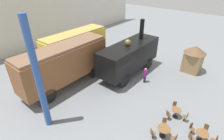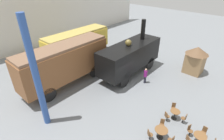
# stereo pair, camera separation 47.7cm
# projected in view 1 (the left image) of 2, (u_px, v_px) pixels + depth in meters

# --- Properties ---
(ground_plane) EXTENTS (80.00, 80.00, 0.00)m
(ground_plane) POSITION_uv_depth(u_px,v_px,m) (122.00, 86.00, 17.22)
(ground_plane) COLOR gray
(backdrop_wall) EXTENTS (44.00, 0.15, 9.00)m
(backdrop_wall) POSITION_uv_depth(u_px,v_px,m) (31.00, 16.00, 23.59)
(backdrop_wall) COLOR silver
(backdrop_wall) RESTS_ON ground_plane
(passenger_coach_vintage) EXTENTS (8.71, 2.44, 3.36)m
(passenger_coach_vintage) POSITION_uv_depth(u_px,v_px,m) (75.00, 42.00, 21.89)
(passenger_coach_vintage) COLOR gold
(passenger_coach_vintage) RESTS_ON ground_plane
(passenger_coach_wooden) EXTENTS (8.95, 2.41, 4.09)m
(passenger_coach_wooden) POSITION_uv_depth(u_px,v_px,m) (64.00, 62.00, 16.28)
(passenger_coach_wooden) COLOR brown
(passenger_coach_wooden) RESTS_ON ground_plane
(steam_locomotive) EXTENTS (7.83, 2.56, 5.51)m
(steam_locomotive) POSITION_uv_depth(u_px,v_px,m) (129.00, 55.00, 18.36)
(steam_locomotive) COLOR black
(steam_locomotive) RESTS_ON ground_plane
(cafe_table_near) EXTENTS (0.88, 0.88, 0.75)m
(cafe_table_near) POSITION_uv_depth(u_px,v_px,m) (164.00, 130.00, 11.72)
(cafe_table_near) COLOR black
(cafe_table_near) RESTS_ON ground_plane
(cafe_table_mid) EXTENTS (0.72, 0.72, 0.74)m
(cafe_table_mid) POSITION_uv_depth(u_px,v_px,m) (176.00, 112.00, 13.31)
(cafe_table_mid) COLOR black
(cafe_table_mid) RESTS_ON ground_plane
(cafe_table_far) EXTENTS (0.81, 0.81, 0.76)m
(cafe_table_far) POSITION_uv_depth(u_px,v_px,m) (202.00, 135.00, 11.38)
(cafe_table_far) COLOR black
(cafe_table_far) RESTS_ON ground_plane
(cafe_chair_0) EXTENTS (0.39, 0.38, 0.87)m
(cafe_chair_0) POSITION_uv_depth(u_px,v_px,m) (164.00, 122.00, 12.43)
(cafe_chair_0) COLOR black
(cafe_chair_0) RESTS_ON ground_plane
(cafe_chair_1) EXTENTS (0.40, 0.40, 0.87)m
(cafe_chair_1) POSITION_uv_depth(u_px,v_px,m) (152.00, 133.00, 11.61)
(cafe_chair_1) COLOR black
(cafe_chair_1) RESTS_ON ground_plane
(cafe_chair_2) EXTENTS (0.36, 0.37, 0.87)m
(cafe_chair_2) POSITION_uv_depth(u_px,v_px,m) (174.00, 138.00, 11.24)
(cafe_chair_2) COLOR black
(cafe_chair_2) RESTS_ON ground_plane
(cafe_chair_3) EXTENTS (0.40, 0.39, 0.87)m
(cafe_chair_3) POSITION_uv_depth(u_px,v_px,m) (168.00, 115.00, 13.09)
(cafe_chair_3) COLOR black
(cafe_chair_3) RESTS_ON ground_plane
(cafe_chair_4) EXTENTS (0.36, 0.36, 0.87)m
(cafe_chair_4) POSITION_uv_depth(u_px,v_px,m) (186.00, 116.00, 12.93)
(cafe_chair_4) COLOR black
(cafe_chair_4) RESTS_ON ground_plane
(cafe_chair_5) EXTENTS (0.40, 0.39, 0.87)m
(cafe_chair_5) POSITION_uv_depth(u_px,v_px,m) (175.00, 106.00, 13.96)
(cafe_chair_5) COLOR black
(cafe_chair_5) RESTS_ON ground_plane
(cafe_chair_6) EXTENTS (0.41, 0.40, 0.87)m
(cafe_chair_6) POSITION_uv_depth(u_px,v_px,m) (191.00, 138.00, 11.29)
(cafe_chair_6) COLOR black
(cafe_chair_6) RESTS_ON ground_plane
(cafe_chair_8) EXTENTS (0.36, 0.38, 0.87)m
(cafe_chair_8) POSITION_uv_depth(u_px,v_px,m) (215.00, 140.00, 11.14)
(cafe_chair_8) COLOR black
(cafe_chair_8) RESTS_ON ground_plane
(cafe_chair_9) EXTENTS (0.36, 0.36, 0.87)m
(cafe_chair_9) POSITION_uv_depth(u_px,v_px,m) (206.00, 129.00, 11.92)
(cafe_chair_9) COLOR black
(cafe_chair_9) RESTS_ON ground_plane
(cafe_chair_10) EXTENTS (0.38, 0.39, 0.87)m
(cafe_chair_10) POSITION_uv_depth(u_px,v_px,m) (192.00, 128.00, 12.01)
(cafe_chair_10) COLOR black
(cafe_chair_10) RESTS_ON ground_plane
(visitor_person) EXTENTS (0.34, 0.34, 1.64)m
(visitor_person) POSITION_uv_depth(u_px,v_px,m) (145.00, 75.00, 17.36)
(visitor_person) COLOR #262633
(visitor_person) RESTS_ON ground_plane
(ticket_kiosk) EXTENTS (2.34, 2.34, 3.00)m
(ticket_kiosk) POSITION_uv_depth(u_px,v_px,m) (194.00, 57.00, 19.01)
(ticket_kiosk) COLOR #99754C
(ticket_kiosk) RESTS_ON ground_plane
(support_pillar) EXTENTS (0.44, 0.44, 8.00)m
(support_pillar) POSITION_uv_depth(u_px,v_px,m) (38.00, 78.00, 11.03)
(support_pillar) COLOR #2D519E
(support_pillar) RESTS_ON ground_plane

